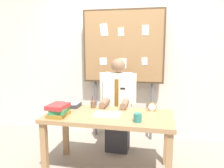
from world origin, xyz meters
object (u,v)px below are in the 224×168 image
at_px(bulletin_board, 123,48).
at_px(book_stack, 59,110).
at_px(desk, 109,122).
at_px(coffee_mug, 138,118).
at_px(person, 118,109).
at_px(desk_clock, 152,107).
at_px(pen_holder, 93,104).
at_px(paper_tray, 70,105).
at_px(open_notebook, 107,114).

relative_size(bulletin_board, book_stack, 7.11).
relative_size(desk, coffee_mug, 15.92).
relative_size(desk, person, 1.11).
xyz_separation_m(desk, book_stack, (-0.58, -0.18, 0.17)).
relative_size(desk, bulletin_board, 0.72).
relative_size(book_stack, coffee_mug, 3.12).
bearing_deg(desk, coffee_mug, -28.12).
bearing_deg(bulletin_board, desk_clock, -57.50).
distance_m(desk, bulletin_board, 1.40).
xyz_separation_m(person, pen_holder, (-0.28, -0.36, 0.15)).
xyz_separation_m(desk, bulletin_board, (-0.00, 1.07, 0.89)).
bearing_deg(paper_tray, desk_clock, 1.55).
xyz_separation_m(desk, pen_holder, (-0.28, 0.25, 0.15)).
bearing_deg(book_stack, pen_holder, 55.22).
bearing_deg(open_notebook, person, 88.49).
distance_m(coffee_mug, pen_holder, 0.79).
height_order(book_stack, desk_clock, book_stack).
xyz_separation_m(book_stack, pen_holder, (0.30, 0.43, -0.03)).
bearing_deg(coffee_mug, open_notebook, 155.31).
relative_size(book_stack, paper_tray, 1.18).
distance_m(desk_clock, paper_tray, 1.12).
bearing_deg(desk, desk_clock, 26.87).
relative_size(desk, open_notebook, 4.79).
xyz_separation_m(desk, coffee_mug, (0.37, -0.20, 0.15)).
bearing_deg(paper_tray, book_stack, -86.77).
relative_size(bulletin_board, paper_tray, 8.36).
bearing_deg(desk, book_stack, -162.41).
relative_size(person, coffee_mug, 14.36).
bearing_deg(pen_holder, desk_clock, 0.82).
bearing_deg(pen_holder, coffee_mug, -34.76).
bearing_deg(desk_clock, bulletin_board, 122.50).
bearing_deg(book_stack, paper_tray, 93.23).
height_order(bulletin_board, pen_holder, bulletin_board).
distance_m(book_stack, desk_clock, 1.18).
distance_m(open_notebook, pen_holder, 0.38).
relative_size(person, pen_holder, 8.78).
height_order(book_stack, coffee_mug, book_stack).
bearing_deg(desk, pen_holder, 137.74).
bearing_deg(desk, open_notebook, -129.67).
bearing_deg(open_notebook, pen_holder, 133.76).
bearing_deg(pen_holder, paper_tray, -176.65).
distance_m(desk, coffee_mug, 0.44).
bearing_deg(paper_tray, pen_holder, 3.35).
distance_m(person, desk_clock, 0.64).
height_order(bulletin_board, desk_clock, bulletin_board).
height_order(bulletin_board, coffee_mug, bulletin_board).
bearing_deg(bulletin_board, coffee_mug, -73.74).
height_order(desk, open_notebook, open_notebook).
bearing_deg(pen_holder, person, 52.49).
relative_size(book_stack, desk_clock, 2.67).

